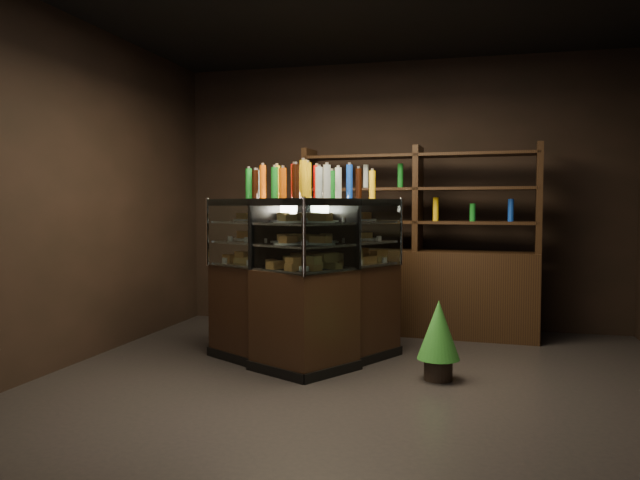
% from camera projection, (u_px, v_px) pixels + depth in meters
% --- Properties ---
extents(ground, '(5.00, 5.00, 0.00)m').
position_uv_depth(ground, '(356.00, 386.00, 4.75)').
color(ground, black).
rests_on(ground, ground).
extents(room_shell, '(5.02, 5.02, 3.01)m').
position_uv_depth(room_shell, '(357.00, 130.00, 4.64)').
color(room_shell, black).
rests_on(room_shell, ground).
extents(display_case, '(1.74, 1.48, 1.44)m').
position_uv_depth(display_case, '(305.00, 308.00, 5.45)').
color(display_case, black).
rests_on(display_case, ground).
extents(food_display, '(1.34, 1.15, 0.44)m').
position_uv_depth(food_display, '(305.00, 238.00, 5.42)').
color(food_display, '#CF894A').
rests_on(food_display, display_case).
extents(bottles_top, '(1.17, 1.01, 0.30)m').
position_uv_depth(bottles_top, '(304.00, 182.00, 5.39)').
color(bottles_top, '#0F38B2').
rests_on(bottles_top, display_case).
extents(potted_conifer, '(0.34, 0.34, 0.72)m').
position_uv_depth(potted_conifer, '(439.00, 328.00, 4.90)').
color(potted_conifer, black).
rests_on(potted_conifer, ground).
extents(back_shelving, '(2.51, 0.58, 2.00)m').
position_uv_depth(back_shelving, '(417.00, 278.00, 6.64)').
color(back_shelving, black).
rests_on(back_shelving, ground).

